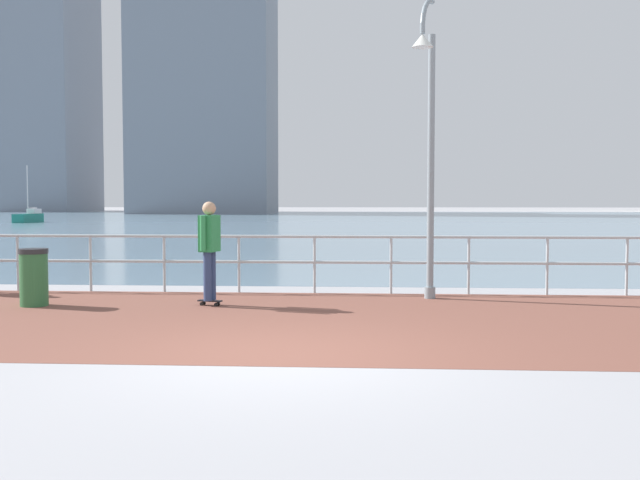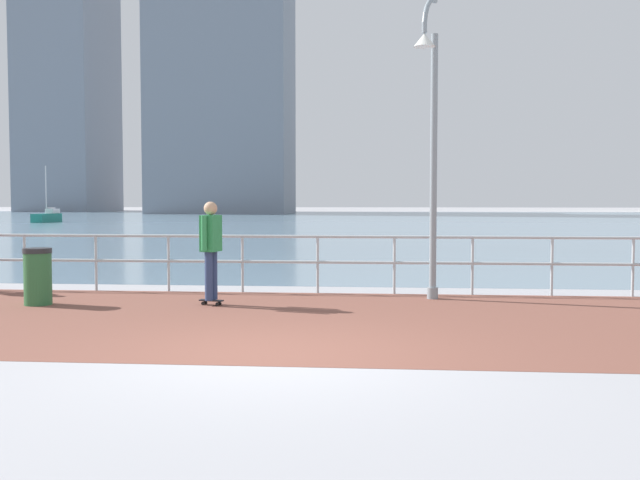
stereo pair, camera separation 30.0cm
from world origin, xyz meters
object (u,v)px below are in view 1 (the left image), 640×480
skateboarder (209,243)px  sailboat_yellow (29,217)px  trash_bin (34,277)px  lamppost (428,134)px

skateboarder → sailboat_yellow: bearing=118.5°
trash_bin → sailboat_yellow: bearing=115.3°
trash_bin → sailboat_yellow: 46.27m
skateboarder → sailboat_yellow: size_ratio=0.40×
sailboat_yellow → lamppost: bearing=-57.3°
skateboarder → sailboat_yellow: 47.37m
lamppost → skateboarder: 4.12m
lamppost → sailboat_yellow: 48.44m
trash_bin → sailboat_yellow: size_ratio=0.22×
lamppost → sailboat_yellow: bearing=122.7°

